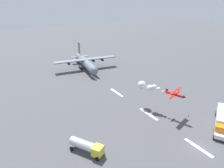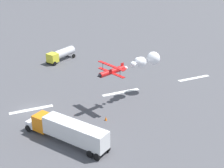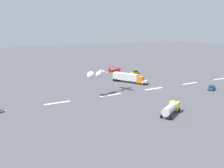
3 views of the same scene
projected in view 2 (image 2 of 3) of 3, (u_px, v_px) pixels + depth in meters
The scene contains 8 objects.
ground_plane at pixel (31, 110), 61.01m from camera, with size 440.00×440.00×0.00m, color #4C4C51.
runway_stripe_4 at pixel (31, 109), 61.01m from camera, with size 8.00×0.90×0.01m, color white.
runway_stripe_5 at pixel (121, 92), 67.79m from camera, with size 8.00×0.90×0.01m, color white.
runway_stripe_6 at pixel (194, 78), 74.58m from camera, with size 8.00×0.90×0.01m, color white.
stunt_biplane_red at pixel (142, 62), 63.68m from camera, with size 15.25×8.07×2.67m.
semi_truck_orange at pixel (68, 130), 50.46m from camera, with size 10.36×14.14×3.70m.
fuel_tanker_truck at pixel (61, 54), 84.55m from camera, with size 8.44×6.45×2.90m.
traffic_cone_far at pixel (106, 118), 57.25m from camera, with size 0.44×0.44×0.75m, color orange.
Camera 2 is at (-8.43, -55.26, 28.97)m, focal length 53.28 mm.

